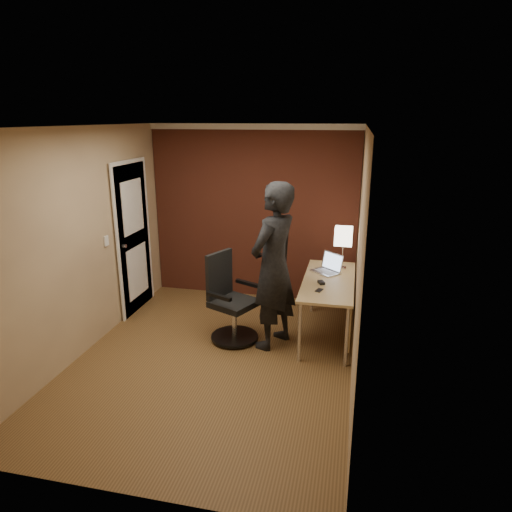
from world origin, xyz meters
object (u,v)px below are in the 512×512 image
object	(u,v)px
desk	(334,290)
office_chair	(230,303)
desk_lamp	(343,237)
mouse	(321,282)
phone	(319,290)
person	(274,267)
laptop	(329,267)

from	to	relation	value
desk	office_chair	size ratio (longest dim) A/B	1.44
desk_lamp	mouse	bearing A→B (deg)	-108.26
phone	person	xyz separation A→B (m)	(-0.52, 0.03, 0.23)
desk_lamp	person	bearing A→B (deg)	-131.61
desk	person	xyz separation A→B (m)	(-0.68, -0.35, 0.36)
laptop	mouse	world-z (taller)	laptop
person	office_chair	bearing A→B (deg)	-68.40
phone	laptop	bearing A→B (deg)	102.54
phone	office_chair	world-z (taller)	office_chair
desk	office_chair	world-z (taller)	office_chair
laptop	office_chair	bearing A→B (deg)	-150.68
desk_lamp	laptop	world-z (taller)	desk_lamp
phone	person	world-z (taller)	person
mouse	office_chair	xyz separation A→B (m)	(-1.06, -0.17, -0.28)
desk_lamp	laptop	xyz separation A→B (m)	(-0.16, -0.18, -0.35)
laptop	office_chair	distance (m)	1.32
laptop	phone	world-z (taller)	laptop
desk_lamp	phone	bearing A→B (deg)	-104.04
desk_lamp	office_chair	size ratio (longest dim) A/B	0.51
mouse	phone	distance (m)	0.22
laptop	mouse	xyz separation A→B (m)	(-0.05, -0.46, -0.05)
laptop	desk	bearing A→B (deg)	-71.86
desk_lamp	mouse	world-z (taller)	desk_lamp
phone	person	bearing A→B (deg)	-165.50
laptop	person	distance (m)	0.89
desk	phone	distance (m)	0.43
desk	desk_lamp	xyz separation A→B (m)	(0.06, 0.48, 0.55)
desk	phone	world-z (taller)	phone
desk	office_chair	distance (m)	1.26
desk	phone	size ratio (longest dim) A/B	13.04
laptop	desk_lamp	bearing A→B (deg)	48.84
office_chair	person	bearing A→B (deg)	-2.99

